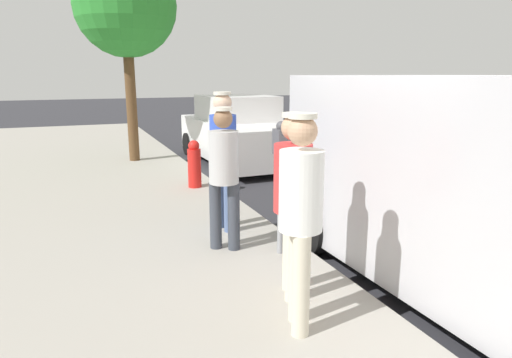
% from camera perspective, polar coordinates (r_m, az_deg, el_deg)
% --- Properties ---
extents(ground_plane, '(80.00, 80.00, 0.00)m').
position_cam_1_polar(ground_plane, '(5.44, 20.19, -11.18)').
color(ground_plane, '#2D2D33').
extents(sidewalk_slab, '(5.00, 32.00, 0.15)m').
position_cam_1_polar(sidewalk_slab, '(4.15, -20.69, -17.99)').
color(sidewalk_slab, '#9E998E').
rests_on(sidewalk_slab, ground).
extents(parking_meter_near, '(0.14, 0.18, 1.52)m').
position_cam_1_polar(parking_meter_near, '(5.00, 3.18, 1.76)').
color(parking_meter_near, gray).
rests_on(parking_meter_near, sidewalk_slab).
extents(pedestrian_in_gray, '(0.34, 0.34, 1.66)m').
position_cam_1_polar(pedestrian_in_gray, '(5.15, -4.07, 1.13)').
color(pedestrian_in_gray, '#383D47').
rests_on(pedestrian_in_gray, sidewalk_slab).
extents(pedestrian_in_red, '(0.34, 0.35, 1.69)m').
position_cam_1_polar(pedestrian_in_red, '(4.03, 4.62, -1.93)').
color(pedestrian_in_red, beige).
rests_on(pedestrian_in_red, sidewalk_slab).
extents(pedestrian_in_white, '(0.34, 0.35, 1.73)m').
position_cam_1_polar(pedestrian_in_white, '(3.49, 5.66, -3.86)').
color(pedestrian_in_white, beige).
rests_on(pedestrian_in_white, sidewalk_slab).
extents(pedestrian_in_blue, '(0.34, 0.35, 1.80)m').
position_cam_1_polar(pedestrian_in_blue, '(5.81, -4.15, 3.43)').
color(pedestrian_in_blue, '#4C608C').
rests_on(pedestrian_in_blue, sidewalk_slab).
extents(parked_sedan_behind, '(2.02, 4.44, 1.65)m').
position_cam_1_polar(parked_sedan_behind, '(11.25, -2.11, 5.86)').
color(parked_sedan_behind, white).
rests_on(parked_sedan_behind, ground).
extents(street_tree, '(2.27, 2.27, 4.64)m').
position_cam_1_polar(street_tree, '(11.15, -16.14, 20.13)').
color(street_tree, brown).
rests_on(street_tree, sidewalk_slab).
extents(fire_hydrant, '(0.24, 0.24, 0.86)m').
position_cam_1_polar(fire_hydrant, '(8.25, -7.78, 1.83)').
color(fire_hydrant, red).
rests_on(fire_hydrant, sidewalk_slab).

